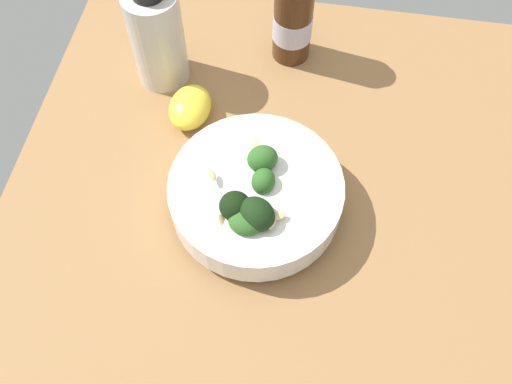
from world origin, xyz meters
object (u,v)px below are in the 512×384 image
Objects in this scene: bowl_of_broccoli at (256,194)px; bottle_tall at (157,36)px; bottle_short at (292,14)px; lemon_wedge at (190,107)px.

bottle_tall reaches higher than bowl_of_broccoli.
bottle_tall is 0.97× the size of bottle_short.
bowl_of_broccoli is 1.26× the size of bottle_short.
bottle_tall is at bearing 130.07° from bowl_of_broccoli.
bottle_tall is 18.65cm from bottle_short.
bottle_short reaches higher than lemon_wedge.
lemon_wedge is 10.36cm from bottle_tall.
bowl_of_broccoli reaches higher than lemon_wedge.
bottle_short is (0.69, 26.72, 3.69)cm from bowl_of_broccoli.
lemon_wedge is at bearing -51.40° from bottle_tall.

